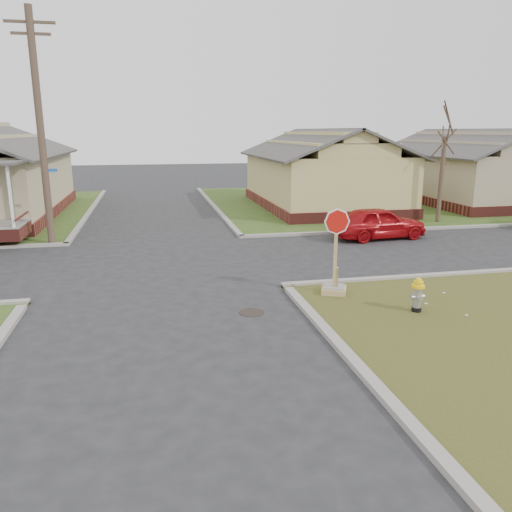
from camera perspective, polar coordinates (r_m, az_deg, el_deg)
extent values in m
plane|color=#242527|center=(13.05, -10.50, -6.33)|extent=(120.00, 120.00, 0.00)
cube|color=#30491A|center=(37.79, 24.20, 6.05)|extent=(37.00, 19.00, 0.05)
cylinder|color=black|center=(12.81, -0.49, -6.45)|extent=(0.64, 0.64, 0.01)
cube|color=maroon|center=(30.79, 7.46, 6.12)|extent=(7.20, 11.20, 0.60)
cube|color=tan|center=(30.62, 7.56, 9.09)|extent=(7.00, 11.00, 2.60)
cube|color=maroon|center=(35.39, 23.02, 6.15)|extent=(7.20, 11.20, 0.60)
cube|color=tan|center=(35.23, 23.27, 8.72)|extent=(7.00, 11.00, 2.60)
cylinder|color=#453228|center=(21.53, -23.39, 12.97)|extent=(0.28, 0.28, 9.00)
cube|color=#453228|center=(21.88, -24.46, 23.18)|extent=(1.80, 0.10, 0.10)
cube|color=#453228|center=(21.81, -24.34, 22.15)|extent=(1.40, 0.10, 0.10)
cylinder|color=#453228|center=(26.67, 20.40, 8.16)|extent=(0.22, 0.22, 4.20)
cylinder|color=black|center=(13.38, 17.85, -5.80)|extent=(0.24, 0.24, 0.11)
cylinder|color=#A3A2A7|center=(13.28, 17.95, -4.54)|extent=(0.21, 0.21, 0.51)
sphere|color=#A3A2A7|center=(13.20, 18.04, -3.49)|extent=(0.21, 0.21, 0.21)
cylinder|color=yellow|center=(13.19, 18.05, -3.31)|extent=(0.33, 0.33, 0.07)
cylinder|color=yellow|center=(13.17, 18.08, -2.99)|extent=(0.24, 0.24, 0.11)
sphere|color=yellow|center=(13.15, 18.10, -2.71)|extent=(0.17, 0.17, 0.17)
cube|color=tan|center=(14.31, 8.90, -3.86)|extent=(0.67, 0.67, 0.16)
cube|color=gray|center=(14.28, 8.91, -3.47)|extent=(0.54, 0.54, 0.04)
cube|color=tan|center=(14.00, 9.08, 0.66)|extent=(0.10, 0.05, 2.27)
cylinder|color=#B1110B|center=(13.80, 9.27, 3.90)|extent=(0.61, 0.27, 0.65)
cylinder|color=white|center=(13.81, 9.25, 3.91)|extent=(0.69, 0.30, 0.73)
imported|color=#A90C10|center=(22.05, 13.84, 3.71)|extent=(4.16, 1.96, 1.37)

